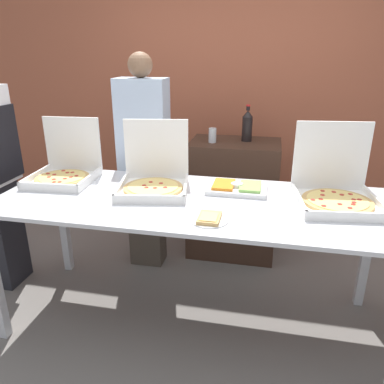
# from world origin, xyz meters

# --- Properties ---
(ground_plane) EXTENTS (16.00, 16.00, 0.00)m
(ground_plane) POSITION_xyz_m (0.00, 0.00, 0.00)
(ground_plane) COLOR slate
(brick_wall_behind) EXTENTS (10.00, 0.06, 2.80)m
(brick_wall_behind) POSITION_xyz_m (0.00, 1.70, 1.40)
(brick_wall_behind) COLOR #9E5138
(brick_wall_behind) RESTS_ON ground_plane
(buffet_table) EXTENTS (2.48, 0.95, 0.91)m
(buffet_table) POSITION_xyz_m (0.00, 0.00, 0.82)
(buffet_table) COLOR silver
(buffet_table) RESTS_ON ground_plane
(pizza_box_near_left) EXTENTS (0.45, 0.47, 0.42)m
(pizza_box_near_left) POSITION_xyz_m (-0.97, 0.19, 0.99)
(pizza_box_near_left) COLOR white
(pizza_box_near_left) RESTS_ON buffet_table
(pizza_box_far_right) EXTENTS (0.52, 0.53, 0.44)m
(pizza_box_far_right) POSITION_xyz_m (-0.29, 0.13, 0.99)
(pizza_box_far_right) COLOR white
(pizza_box_far_right) RESTS_ON buffet_table
(pizza_box_near_right) EXTENTS (0.53, 0.54, 0.47)m
(pizza_box_near_right) POSITION_xyz_m (0.87, 0.13, 1.00)
(pizza_box_near_right) COLOR white
(pizza_box_near_right) RESTS_ON buffet_table
(paper_plate_front_right) EXTENTS (0.21, 0.21, 0.03)m
(paper_plate_front_right) POSITION_xyz_m (0.16, -0.29, 0.93)
(paper_plate_front_right) COLOR white
(paper_plate_front_right) RESTS_ON buffet_table
(veggie_tray) EXTENTS (0.39, 0.26, 0.05)m
(veggie_tray) POSITION_xyz_m (0.26, 0.21, 0.94)
(veggie_tray) COLOR white
(veggie_tray) RESTS_ON buffet_table
(sideboard_podium) EXTENTS (0.78, 0.53, 1.05)m
(sideboard_podium) POSITION_xyz_m (0.16, 1.05, 0.53)
(sideboard_podium) COLOR #382319
(sideboard_podium) RESTS_ON ground_plane
(soda_bottle) EXTENTS (0.09, 0.09, 0.31)m
(soda_bottle) POSITION_xyz_m (0.25, 1.11, 1.19)
(soda_bottle) COLOR black
(soda_bottle) RESTS_ON sideboard_podium
(soda_can_silver) EXTENTS (0.07, 0.07, 0.12)m
(soda_can_silver) POSITION_xyz_m (-0.03, 0.99, 1.12)
(soda_can_silver) COLOR silver
(soda_can_silver) RESTS_ON sideboard_podium
(person_guest_cap) EXTENTS (0.40, 0.22, 1.79)m
(person_guest_cap) POSITION_xyz_m (-0.55, 0.70, 0.93)
(person_guest_cap) COLOR #473D33
(person_guest_cap) RESTS_ON ground_plane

